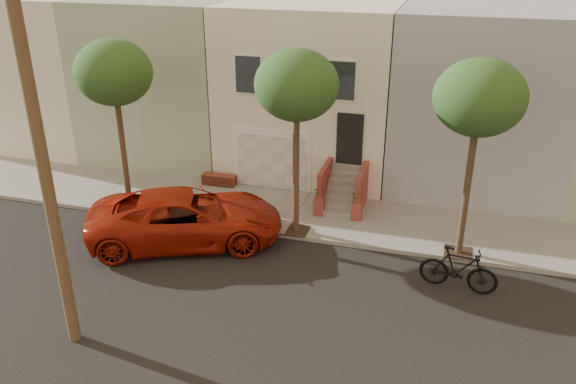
# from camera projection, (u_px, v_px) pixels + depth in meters

# --- Properties ---
(ground) EXTENTS (90.00, 90.00, 0.00)m
(ground) POSITION_uv_depth(u_px,v_px,m) (228.00, 290.00, 17.09)
(ground) COLOR black
(ground) RESTS_ON ground
(sidewalk) EXTENTS (40.00, 3.70, 0.15)m
(sidewalk) POSITION_uv_depth(u_px,v_px,m) (280.00, 211.00, 21.75)
(sidewalk) COLOR gray
(sidewalk) RESTS_ON ground
(house_row) EXTENTS (33.10, 11.70, 7.00)m
(house_row) POSITION_uv_depth(u_px,v_px,m) (318.00, 83.00, 25.41)
(house_row) COLOR beige
(house_row) RESTS_ON sidewalk
(tree_left) EXTENTS (2.70, 2.57, 6.30)m
(tree_left) POSITION_uv_depth(u_px,v_px,m) (114.00, 74.00, 19.75)
(tree_left) COLOR #2D2116
(tree_left) RESTS_ON sidewalk
(tree_mid) EXTENTS (2.70, 2.57, 6.30)m
(tree_mid) POSITION_uv_depth(u_px,v_px,m) (297.00, 86.00, 18.10)
(tree_mid) COLOR #2D2116
(tree_mid) RESTS_ON sidewalk
(tree_right) EXTENTS (2.70, 2.57, 6.30)m
(tree_right) POSITION_uv_depth(u_px,v_px,m) (479.00, 99.00, 16.71)
(tree_right) COLOR #2D2116
(tree_right) RESTS_ON sidewalk
(utility_pole) EXTENTS (23.60, 1.22, 10.00)m
(utility_pole) POSITION_uv_depth(u_px,v_px,m) (574.00, 211.00, 10.14)
(utility_pole) COLOR #463420
(utility_pole) RESTS_ON ground
(pickup_truck) EXTENTS (7.09, 5.24, 1.79)m
(pickup_truck) POSITION_uv_depth(u_px,v_px,m) (186.00, 217.00, 19.45)
(pickup_truck) COLOR maroon
(pickup_truck) RESTS_ON ground
(motorcycle) EXTENTS (2.32, 0.91, 1.36)m
(motorcycle) POSITION_uv_depth(u_px,v_px,m) (459.00, 269.00, 16.86)
(motorcycle) COLOR black
(motorcycle) RESTS_ON ground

